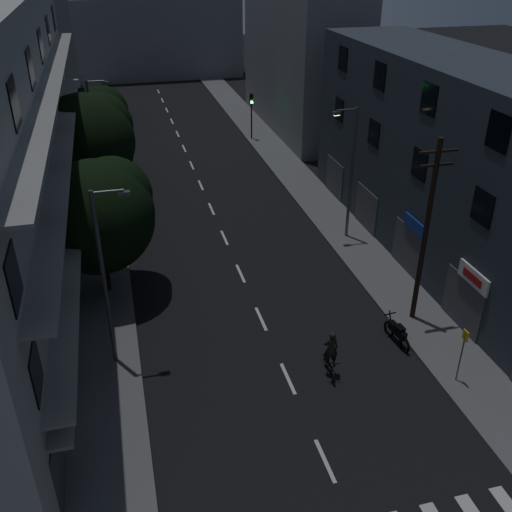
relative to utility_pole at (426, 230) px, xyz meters
name	(u,v)px	position (x,y,z in m)	size (l,w,h in m)	color
ground	(210,206)	(-7.18, 15.82, -4.87)	(160.00, 160.00, 0.00)	black
sidewalk_left	(100,216)	(-14.68, 15.82, -4.79)	(3.00, 90.00, 0.15)	#565659
sidewalk_right	(312,195)	(0.32, 15.82, -4.79)	(3.00, 90.00, 0.15)	#565659
lane_markings	(196,175)	(-7.18, 22.07, -4.86)	(0.15, 60.50, 0.01)	beige
building_right	(464,171)	(4.81, 4.82, 0.63)	(6.19, 28.00, 11.00)	#2D343C
building_far_left	(35,42)	(-19.18, 38.82, 3.13)	(6.00, 20.00, 16.00)	slate
building_far_right	(301,59)	(4.82, 32.82, 1.63)	(6.00, 20.00, 13.00)	slate
building_far_end	(148,37)	(-7.18, 60.82, 0.13)	(24.00, 8.00, 10.00)	slate
tree_near	(97,212)	(-14.36, 6.29, -0.29)	(5.74, 5.74, 7.07)	black
tree_mid	(87,139)	(-14.86, 17.23, 0.15)	(6.33, 6.33, 7.79)	black
tree_far	(95,119)	(-14.41, 24.42, -0.57)	(5.36, 5.36, 6.63)	black
traffic_signal_far_right	(252,107)	(-0.74, 29.69, -1.77)	(0.28, 0.37, 4.10)	black
traffic_signal_far_left	(103,109)	(-13.77, 32.18, -1.77)	(0.28, 0.37, 4.10)	black
street_lamp_left_near	(106,272)	(-14.09, 0.23, -0.27)	(1.51, 0.25, 8.00)	#54575B
street_lamp_right	(350,168)	(0.08, 8.97, -0.27)	(1.51, 0.25, 8.00)	#5B5F63
street_lamp_left_far	(95,132)	(-14.35, 19.95, -0.27)	(1.51, 0.25, 8.00)	#585C5F
utility_pole	(426,230)	(0.00, 0.00, 0.00)	(1.80, 0.24, 9.00)	black
bus_stop_sign	(463,347)	(-0.43, -4.65, -2.98)	(0.06, 0.35, 2.52)	#595B60
motorcycle	(397,333)	(-1.61, -1.52, -4.34)	(0.60, 2.08, 1.33)	black
cyclist	(330,360)	(-5.38, -2.78, -4.13)	(0.77, 1.78, 2.19)	black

